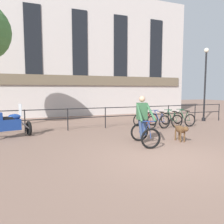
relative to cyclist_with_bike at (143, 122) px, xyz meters
The scene contains 11 objects.
ground_plane 1.85m from the cyclist_with_bike, 96.69° to the right, with size 60.00×60.00×0.00m, color #846656.
canal_railing 3.53m from the cyclist_with_bike, 93.19° to the left, with size 15.05×0.05×1.05m.
building_facade 10.04m from the cyclist_with_bike, 91.21° to the left, with size 18.00×0.72×9.07m.
cyclist_with_bike is the anchor object (origin of this frame).
dog 1.52m from the cyclist_with_bike, ahead, with size 0.31×0.96×0.62m.
parked_motorcycle 5.29m from the cyclist_with_bike, 148.66° to the left, with size 1.68×0.99×1.35m.
parked_bicycle_near_lamp 3.35m from the cyclist_with_bike, 59.80° to the left, with size 0.80×1.19×0.86m.
parked_bicycle_mid_left 3.81m from the cyclist_with_bike, 49.21° to the left, with size 0.70×1.13×0.86m.
parked_bicycle_mid_right 4.38m from the cyclist_with_bike, 41.16° to the left, with size 0.74×1.16×0.86m.
parked_bicycle_far_end 5.01m from the cyclist_with_bike, 35.06° to the left, with size 0.71×1.14×0.86m.
street_lamp 7.55m from the cyclist_with_bike, 30.69° to the left, with size 0.28×0.28×4.42m.
Camera 1 is at (-3.57, -5.04, 1.91)m, focal length 35.00 mm.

